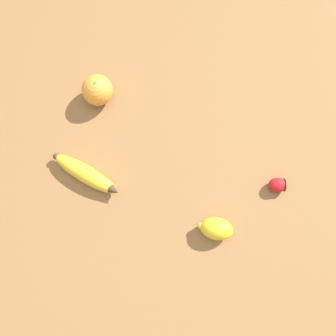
{
  "coord_description": "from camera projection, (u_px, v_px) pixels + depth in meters",
  "views": [
    {
      "loc": [
        0.18,
        0.14,
        0.88
      ],
      "look_at": [
        -0.01,
        0.02,
        0.03
      ],
      "focal_mm": 42.0,
      "sensor_mm": 36.0,
      "label": 1
    }
  ],
  "objects": [
    {
      "name": "ground_plane",
      "position": [
        160.0,
        168.0,
        0.9
      ],
      "size": [
        3.0,
        3.0,
        0.0
      ],
      "primitive_type": "plane",
      "color": "olive"
    },
    {
      "name": "lemon",
      "position": [
        216.0,
        229.0,
        0.85
      ],
      "size": [
        0.07,
        0.08,
        0.05
      ],
      "rotation": [
        0.0,
        0.0,
        5.09
      ],
      "color": "yellow",
      "rests_on": "ground_plane"
    },
    {
      "name": "strawberry",
      "position": [
        279.0,
        185.0,
        0.88
      ],
      "size": [
        0.05,
        0.05,
        0.03
      ],
      "rotation": [
        0.0,
        0.0,
        2.16
      ],
      "color": "red",
      "rests_on": "ground_plane"
    },
    {
      "name": "orange",
      "position": [
        97.0,
        90.0,
        0.91
      ],
      "size": [
        0.07,
        0.07,
        0.07
      ],
      "color": "orange",
      "rests_on": "ground_plane"
    },
    {
      "name": "banana",
      "position": [
        86.0,
        174.0,
        0.88
      ],
      "size": [
        0.05,
        0.18,
        0.04
      ],
      "rotation": [
        0.0,
        0.0,
        1.62
      ],
      "color": "yellow",
      "rests_on": "ground_plane"
    }
  ]
}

